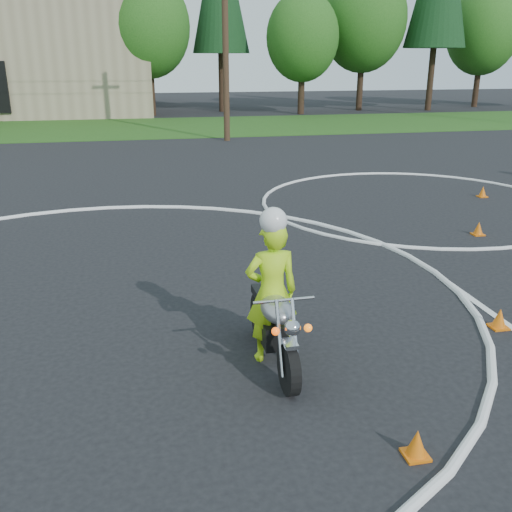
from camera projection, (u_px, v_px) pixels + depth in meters
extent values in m
plane|color=black|center=(76.00, 406.00, 6.40)|extent=(120.00, 120.00, 0.00)
cube|color=#1E4714|center=(121.00, 128.00, 31.36)|extent=(120.00, 10.00, 0.02)
torus|color=silver|center=(93.00, 300.00, 9.17)|extent=(12.12, 12.12, 0.12)
torus|color=silver|center=(412.00, 203.00, 15.32)|extent=(8.10, 8.10, 0.10)
cylinder|color=black|center=(289.00, 369.00, 6.56)|extent=(0.14, 0.63, 0.62)
cylinder|color=black|center=(260.00, 316.00, 7.90)|extent=(0.14, 0.63, 0.62)
cube|color=black|center=(272.00, 331.00, 7.24)|extent=(0.31, 0.58, 0.31)
ellipsoid|color=#99999D|center=(277.00, 309.00, 6.92)|extent=(0.39, 0.68, 0.29)
cube|color=black|center=(266.00, 296.00, 7.41)|extent=(0.29, 0.63, 0.10)
cylinder|color=silver|center=(280.00, 338.00, 6.50)|extent=(0.05, 0.37, 0.84)
cylinder|color=silver|center=(295.00, 336.00, 6.54)|extent=(0.05, 0.37, 0.84)
cube|color=silver|center=(290.00, 344.00, 6.43)|extent=(0.15, 0.23, 0.05)
cylinder|color=#BBBCC2|center=(284.00, 300.00, 6.55)|extent=(0.73, 0.06, 0.04)
sphere|color=silver|center=(293.00, 328.00, 6.27)|extent=(0.19, 0.19, 0.19)
sphere|color=#FA4F0C|center=(276.00, 331.00, 6.26)|extent=(0.09, 0.09, 0.09)
sphere|color=orange|center=(308.00, 328.00, 6.34)|extent=(0.09, 0.09, 0.09)
cylinder|color=white|center=(276.00, 323.00, 7.70)|extent=(0.10, 0.83, 0.08)
imported|color=#ADE317|center=(272.00, 293.00, 7.12)|extent=(0.68, 0.46, 1.84)
sphere|color=silver|center=(273.00, 221.00, 6.76)|extent=(0.33, 0.33, 0.33)
cone|color=orange|center=(499.00, 318.00, 8.20)|extent=(0.22, 0.22, 0.30)
cube|color=orange|center=(498.00, 327.00, 8.24)|extent=(0.24, 0.24, 0.03)
cone|color=orange|center=(483.00, 192.00, 15.92)|extent=(0.22, 0.22, 0.30)
cube|color=orange|center=(482.00, 196.00, 15.96)|extent=(0.24, 0.24, 0.03)
cone|color=orange|center=(478.00, 228.00, 12.50)|extent=(0.22, 0.22, 0.30)
cube|color=orange|center=(478.00, 234.00, 12.55)|extent=(0.24, 0.24, 0.03)
cone|color=orange|center=(417.00, 443.00, 5.54)|extent=(0.22, 0.22, 0.30)
cube|color=orange|center=(415.00, 455.00, 5.59)|extent=(0.24, 0.24, 0.03)
cylinder|color=#382619|center=(152.00, 90.00, 37.68)|extent=(0.44, 0.44, 3.24)
ellipsoid|color=#1E5116|center=(148.00, 26.00, 36.37)|extent=(5.40, 5.40, 6.48)
cylinder|color=#382619|center=(222.00, 83.00, 40.36)|extent=(0.44, 0.44, 3.96)
cylinder|color=#382619|center=(301.00, 92.00, 38.72)|extent=(0.44, 0.44, 2.88)
ellipsoid|color=#1E5116|center=(303.00, 37.00, 37.56)|extent=(4.80, 4.80, 5.76)
cylinder|color=#382619|center=(360.00, 85.00, 41.40)|extent=(0.44, 0.44, 3.60)
ellipsoid|color=#1E5116|center=(364.00, 19.00, 39.95)|extent=(6.00, 6.00, 7.20)
cylinder|color=#382619|center=(430.00, 80.00, 41.31)|extent=(0.44, 0.44, 4.32)
cylinder|color=#382619|center=(476.00, 85.00, 44.29)|extent=(0.44, 0.44, 3.24)
ellipsoid|color=#1E5116|center=(483.00, 31.00, 42.98)|extent=(5.40, 5.40, 6.48)
cylinder|color=#382619|center=(90.00, 93.00, 37.90)|extent=(0.44, 0.44, 2.88)
ellipsoid|color=#1E5116|center=(85.00, 37.00, 36.74)|extent=(4.80, 4.80, 5.76)
cylinder|color=#473321|center=(225.00, 26.00, 25.12)|extent=(0.28, 0.28, 10.00)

